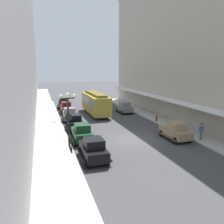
{
  "coord_description": "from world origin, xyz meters",
  "views": [
    {
      "loc": [
        -8.5,
        -21.58,
        7.35
      ],
      "look_at": [
        0.0,
        6.0,
        1.8
      ],
      "focal_mm": 37.31,
      "sensor_mm": 36.0,
      "label": 1
    }
  ],
  "objects_px": {
    "parked_car_1": "(75,121)",
    "parked_car_4": "(93,149)",
    "streetcar": "(95,102)",
    "pedestrian_0": "(201,131)",
    "lamp_post_with_clock": "(68,120)",
    "parked_car_2": "(66,107)",
    "parked_car_3": "(69,114)",
    "parked_car_0": "(82,132)",
    "pedestrian_1": "(47,116)",
    "fire_hydrant": "(156,118)",
    "parked_car_5": "(63,103)",
    "parked_car_6": "(124,107)",
    "parked_car_7": "(175,131)"
  },
  "relations": [
    {
      "from": "parked_car_1",
      "to": "parked_car_4",
      "type": "xyz_separation_m",
      "value": [
        0.08,
        -10.02,
        0.0
      ]
    },
    {
      "from": "streetcar",
      "to": "pedestrian_0",
      "type": "distance_m",
      "value": 18.02
    },
    {
      "from": "parked_car_1",
      "to": "lamp_post_with_clock",
      "type": "distance_m",
      "value": 8.58
    },
    {
      "from": "streetcar",
      "to": "lamp_post_with_clock",
      "type": "xyz_separation_m",
      "value": [
        -6.1,
        -16.25,
        1.08
      ]
    },
    {
      "from": "parked_car_2",
      "to": "parked_car_3",
      "type": "bearing_deg",
      "value": -91.77
    },
    {
      "from": "parked_car_0",
      "to": "pedestrian_1",
      "type": "distance_m",
      "value": 9.75
    },
    {
      "from": "parked_car_4",
      "to": "fire_hydrant",
      "type": "height_order",
      "value": "parked_car_4"
    },
    {
      "from": "parked_car_5",
      "to": "parked_car_6",
      "type": "relative_size",
      "value": 1.01
    },
    {
      "from": "parked_car_3",
      "to": "parked_car_4",
      "type": "distance_m",
      "value": 14.79
    },
    {
      "from": "fire_hydrant",
      "to": "parked_car_3",
      "type": "bearing_deg",
      "value": 158.0
    },
    {
      "from": "parked_car_2",
      "to": "lamp_post_with_clock",
      "type": "xyz_separation_m",
      "value": [
        -1.76,
        -18.57,
        2.04
      ]
    },
    {
      "from": "fire_hydrant",
      "to": "parked_car_0",
      "type": "bearing_deg",
      "value": -154.74
    },
    {
      "from": "lamp_post_with_clock",
      "to": "pedestrian_1",
      "type": "distance_m",
      "value": 12.66
    },
    {
      "from": "parked_car_1",
      "to": "parked_car_7",
      "type": "xyz_separation_m",
      "value": [
        9.33,
        -7.21,
        0.0
      ]
    },
    {
      "from": "parked_car_4",
      "to": "parked_car_6",
      "type": "xyz_separation_m",
      "value": [
        9.2,
        17.96,
        0.0
      ]
    },
    {
      "from": "lamp_post_with_clock",
      "to": "fire_hydrant",
      "type": "xyz_separation_m",
      "value": [
        12.75,
        8.43,
        -2.42
      ]
    },
    {
      "from": "parked_car_2",
      "to": "parked_car_4",
      "type": "relative_size",
      "value": 1.0
    },
    {
      "from": "parked_car_1",
      "to": "parked_car_0",
      "type": "bearing_deg",
      "value": -89.79
    },
    {
      "from": "parked_car_3",
      "to": "parked_car_2",
      "type": "bearing_deg",
      "value": 88.23
    },
    {
      "from": "parked_car_3",
      "to": "streetcar",
      "type": "xyz_separation_m",
      "value": [
        4.51,
        3.31,
        0.96
      ]
    },
    {
      "from": "parked_car_1",
      "to": "streetcar",
      "type": "distance_m",
      "value": 9.28
    },
    {
      "from": "parked_car_3",
      "to": "pedestrian_1",
      "type": "bearing_deg",
      "value": -170.42
    },
    {
      "from": "parked_car_5",
      "to": "fire_hydrant",
      "type": "xyz_separation_m",
      "value": [
        11.0,
        -14.67,
        -0.38
      ]
    },
    {
      "from": "lamp_post_with_clock",
      "to": "pedestrian_0",
      "type": "bearing_deg",
      "value": -1.32
    },
    {
      "from": "parked_car_7",
      "to": "pedestrian_0",
      "type": "xyz_separation_m",
      "value": [
        2.19,
        -1.27,
        0.07
      ]
    },
    {
      "from": "pedestrian_0",
      "to": "parked_car_4",
      "type": "bearing_deg",
      "value": -172.32
    },
    {
      "from": "parked_car_5",
      "to": "parked_car_7",
      "type": "height_order",
      "value": "same"
    },
    {
      "from": "pedestrian_0",
      "to": "fire_hydrant",
      "type": "bearing_deg",
      "value": 92.61
    },
    {
      "from": "parked_car_7",
      "to": "lamp_post_with_clock",
      "type": "height_order",
      "value": "lamp_post_with_clock"
    },
    {
      "from": "parked_car_4",
      "to": "parked_car_5",
      "type": "height_order",
      "value": "same"
    },
    {
      "from": "fire_hydrant",
      "to": "lamp_post_with_clock",
      "type": "bearing_deg",
      "value": -146.53
    },
    {
      "from": "parked_car_3",
      "to": "parked_car_5",
      "type": "bearing_deg",
      "value": 89.08
    },
    {
      "from": "parked_car_5",
      "to": "parked_car_0",
      "type": "bearing_deg",
      "value": -90.31
    },
    {
      "from": "parked_car_6",
      "to": "lamp_post_with_clock",
      "type": "xyz_separation_m",
      "value": [
        -10.91,
        -16.11,
        2.04
      ]
    },
    {
      "from": "parked_car_2",
      "to": "parked_car_4",
      "type": "distance_m",
      "value": 20.41
    },
    {
      "from": "parked_car_4",
      "to": "parked_car_2",
      "type": "bearing_deg",
      "value": 89.84
    },
    {
      "from": "parked_car_4",
      "to": "pedestrian_0",
      "type": "bearing_deg",
      "value": 7.68
    },
    {
      "from": "streetcar",
      "to": "fire_hydrant",
      "type": "xyz_separation_m",
      "value": [
        6.65,
        -7.82,
        -1.34
      ]
    },
    {
      "from": "parked_car_4",
      "to": "pedestrian_0",
      "type": "distance_m",
      "value": 11.55
    },
    {
      "from": "parked_car_3",
      "to": "parked_car_6",
      "type": "height_order",
      "value": "same"
    },
    {
      "from": "lamp_post_with_clock",
      "to": "fire_hydrant",
      "type": "height_order",
      "value": "lamp_post_with_clock"
    },
    {
      "from": "parked_car_4",
      "to": "fire_hydrant",
      "type": "bearing_deg",
      "value": 42.93
    },
    {
      "from": "parked_car_0",
      "to": "parked_car_7",
      "type": "bearing_deg",
      "value": -13.43
    },
    {
      "from": "pedestrian_1",
      "to": "parked_car_1",
      "type": "bearing_deg",
      "value": -53.82
    },
    {
      "from": "parked_car_1",
      "to": "lamp_post_with_clock",
      "type": "xyz_separation_m",
      "value": [
        -1.63,
        -8.18,
        2.04
      ]
    },
    {
      "from": "parked_car_5",
      "to": "pedestrian_1",
      "type": "xyz_separation_m",
      "value": [
        -3.23,
        -10.68,
        0.07
      ]
    },
    {
      "from": "pedestrian_1",
      "to": "parked_car_6",
      "type": "bearing_deg",
      "value": 16.6
    },
    {
      "from": "parked_car_6",
      "to": "fire_hydrant",
      "type": "xyz_separation_m",
      "value": [
        1.84,
        -7.68,
        -0.38
      ]
    },
    {
      "from": "parked_car_6",
      "to": "lamp_post_with_clock",
      "type": "bearing_deg",
      "value": -124.09
    },
    {
      "from": "parked_car_5",
      "to": "fire_hydrant",
      "type": "height_order",
      "value": "parked_car_5"
    }
  ]
}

